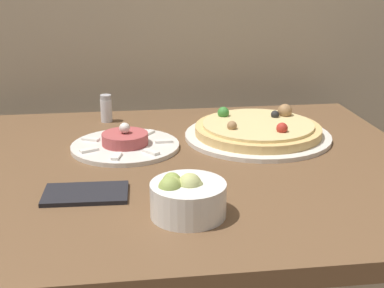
{
  "coord_description": "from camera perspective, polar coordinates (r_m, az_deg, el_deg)",
  "views": [
    {
      "loc": [
        -0.11,
        -0.61,
        1.16
      ],
      "look_at": [
        0.03,
        0.43,
        0.8
      ],
      "focal_mm": 50.0,
      "sensor_mm": 36.0,
      "label": 1
    }
  ],
  "objects": [
    {
      "name": "dining_table",
      "position": [
        1.17,
        -1.33,
        -7.14
      ],
      "size": [
        1.05,
        0.86,
        0.76
      ],
      "color": "brown",
      "rests_on": "ground_plane"
    },
    {
      "name": "pizza_plate",
      "position": [
        1.28,
        7.05,
        1.41
      ],
      "size": [
        0.35,
        0.35,
        0.07
      ],
      "color": "silver",
      "rests_on": "dining_table"
    },
    {
      "name": "tartare_plate",
      "position": [
        1.21,
        -7.14,
        0.05
      ],
      "size": [
        0.24,
        0.24,
        0.06
      ],
      "color": "silver",
      "rests_on": "dining_table"
    },
    {
      "name": "small_bowl",
      "position": [
        0.88,
        -0.59,
        -5.65
      ],
      "size": [
        0.13,
        0.13,
        0.07
      ],
      "color": "white",
      "rests_on": "dining_table"
    },
    {
      "name": "napkin",
      "position": [
        0.99,
        -11.26,
        -5.21
      ],
      "size": [
        0.15,
        0.1,
        0.01
      ],
      "color": "black",
      "rests_on": "dining_table"
    },
    {
      "name": "salt_shaker",
      "position": [
        1.42,
        -9.14,
        3.76
      ],
      "size": [
        0.03,
        0.03,
        0.07
      ],
      "color": "silver",
      "rests_on": "dining_table"
    }
  ]
}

